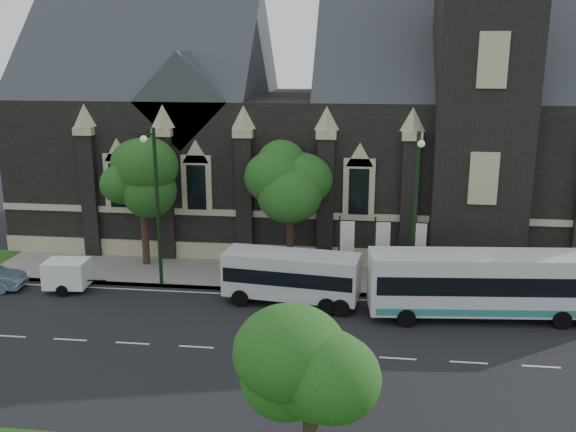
% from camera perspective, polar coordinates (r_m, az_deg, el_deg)
% --- Properties ---
extents(ground, '(160.00, 160.00, 0.00)m').
position_cam_1_polar(ground, '(29.28, -8.32, -11.68)').
color(ground, black).
rests_on(ground, ground).
extents(sidewalk, '(80.00, 5.00, 0.15)m').
position_cam_1_polar(sidewalk, '(37.75, -4.55, -5.28)').
color(sidewalk, gray).
rests_on(sidewalk, ground).
extents(museum, '(40.00, 17.70, 29.90)m').
position_cam_1_polar(museum, '(44.33, 4.23, 8.47)').
color(museum, black).
rests_on(museum, ground).
extents(tree_park_east, '(3.40, 3.40, 6.28)m').
position_cam_1_polar(tree_park_east, '(17.99, 2.73, -12.82)').
color(tree_park_east, black).
rests_on(tree_park_east, ground).
extents(tree_walk_right, '(4.08, 4.08, 7.80)m').
position_cam_1_polar(tree_walk_right, '(36.88, 0.56, 3.55)').
color(tree_walk_right, black).
rests_on(tree_walk_right, ground).
extents(tree_walk_left, '(3.91, 3.91, 7.64)m').
position_cam_1_polar(tree_walk_left, '(38.93, -12.77, 3.66)').
color(tree_walk_left, black).
rests_on(tree_walk_left, ground).
extents(street_lamp_near, '(0.36, 1.88, 9.00)m').
position_cam_1_polar(street_lamp_near, '(33.37, 11.49, 0.83)').
color(street_lamp_near, black).
rests_on(street_lamp_near, ground).
extents(street_lamp_mid, '(0.36, 1.88, 9.00)m').
position_cam_1_polar(street_lamp_mid, '(35.13, -11.90, 1.50)').
color(street_lamp_mid, black).
rests_on(street_lamp_mid, ground).
extents(banner_flag_left, '(0.90, 0.10, 4.00)m').
position_cam_1_polar(banner_flag_left, '(35.84, 5.12, -2.50)').
color(banner_flag_left, black).
rests_on(banner_flag_left, ground).
extents(banner_flag_center, '(0.90, 0.10, 4.00)m').
position_cam_1_polar(banner_flag_center, '(35.84, 8.32, -2.60)').
color(banner_flag_center, black).
rests_on(banner_flag_center, ground).
extents(banner_flag_right, '(0.90, 0.10, 4.00)m').
position_cam_1_polar(banner_flag_right, '(35.95, 11.51, -2.69)').
color(banner_flag_right, black).
rests_on(banner_flag_right, ground).
extents(tour_coach, '(11.62, 3.54, 3.34)m').
position_cam_1_polar(tour_coach, '(32.74, 17.50, -5.86)').
color(tour_coach, silver).
rests_on(tour_coach, ground).
extents(shuttle_bus, '(7.31, 3.25, 2.73)m').
position_cam_1_polar(shuttle_bus, '(33.14, 0.34, -5.34)').
color(shuttle_bus, silver).
rests_on(shuttle_bus, ground).
extents(box_trailer, '(3.35, 1.97, 1.76)m').
position_cam_1_polar(box_trailer, '(37.07, -19.43, -4.97)').
color(box_trailer, white).
rests_on(box_trailer, ground).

